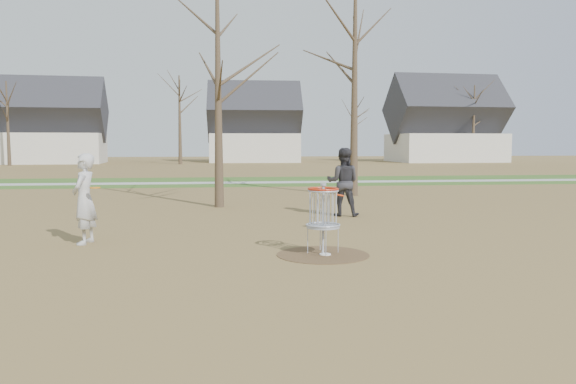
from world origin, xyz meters
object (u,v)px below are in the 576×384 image
Objects in this scene: player_throwing at (343,182)px; disc_grounded at (325,254)px; player_standing at (84,199)px; disc_golf_basket at (323,208)px.

player_throwing is 6.05m from disc_grounded.
disc_grounded is (4.89, -1.84, -0.95)m from player_standing.
player_standing reaches higher than disc_grounded.
disc_golf_basket reaches higher than disc_grounded.
disc_golf_basket is at bearing 79.21° from player_standing.
player_throwing is at bearing 74.26° from disc_grounded.
player_standing is 0.96× the size of player_throwing.
player_throwing is (6.51, 3.90, 0.04)m from player_standing.
player_throwing is 9.19× the size of disc_grounded.
disc_golf_basket is (-1.66, -5.70, -0.10)m from player_throwing.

